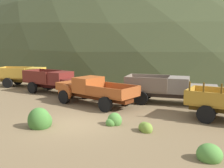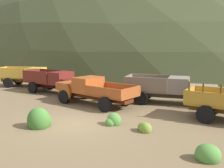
{
  "view_description": "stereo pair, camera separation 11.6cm",
  "coord_description": "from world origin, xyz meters",
  "px_view_note": "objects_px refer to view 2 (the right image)",
  "views": [
    {
      "loc": [
        7.87,
        -10.71,
        4.1
      ],
      "look_at": [
        -0.9,
        6.0,
        1.28
      ],
      "focal_mm": 41.91,
      "sensor_mm": 36.0,
      "label": 1
    },
    {
      "loc": [
        7.98,
        -10.65,
        4.1
      ],
      "look_at": [
        -0.9,
        6.0,
        1.28
      ],
      "focal_mm": 41.91,
      "sensor_mm": 36.0,
      "label": 2
    }
  ],
  "objects_px": {
    "truck_oxide_orange": "(89,90)",
    "truck_faded_yellow": "(35,76)",
    "truck_oxblood": "(60,82)",
    "truck_primer_gray": "(176,90)"
  },
  "relations": [
    {
      "from": "truck_oxblood",
      "to": "truck_faded_yellow",
      "type": "bearing_deg",
      "value": 162.14
    },
    {
      "from": "truck_faded_yellow",
      "to": "truck_oxide_orange",
      "type": "bearing_deg",
      "value": -43.35
    },
    {
      "from": "truck_oxide_orange",
      "to": "truck_faded_yellow",
      "type": "bearing_deg",
      "value": -13.17
    },
    {
      "from": "truck_faded_yellow",
      "to": "truck_oxblood",
      "type": "xyz_separation_m",
      "value": [
        4.64,
        -1.88,
        -0.0
      ]
    },
    {
      "from": "truck_oxblood",
      "to": "truck_oxide_orange",
      "type": "height_order",
      "value": "truck_oxblood"
    },
    {
      "from": "truck_oxide_orange",
      "to": "truck_oxblood",
      "type": "bearing_deg",
      "value": -14.93
    },
    {
      "from": "truck_primer_gray",
      "to": "truck_faded_yellow",
      "type": "bearing_deg",
      "value": 165.73
    },
    {
      "from": "truck_faded_yellow",
      "to": "truck_primer_gray",
      "type": "relative_size",
      "value": 1.02
    },
    {
      "from": "truck_faded_yellow",
      "to": "truck_oxblood",
      "type": "height_order",
      "value": "same"
    },
    {
      "from": "truck_faded_yellow",
      "to": "truck_oxide_orange",
      "type": "distance_m",
      "value": 9.73
    }
  ]
}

